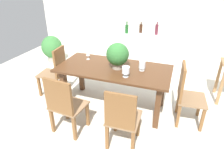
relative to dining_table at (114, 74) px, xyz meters
The scene contains 16 objects.
ground_plane 0.66m from the dining_table, 90.00° to the right, with size 7.04×7.04×0.00m, color beige.
back_wall 2.65m from the dining_table, 90.00° to the left, with size 6.40×0.10×2.60m, color silver.
dining_table is the anchor object (origin of this frame).
chair_near_left 1.01m from the dining_table, 115.82° to the right, with size 0.52×0.47×0.94m.
chair_head_end 1.19m from the dining_table, behind, with size 0.50×0.43×0.98m.
chair_near_right 1.01m from the dining_table, 64.57° to the right, with size 0.44×0.47×0.94m.
chair_foot_end 1.20m from the dining_table, ahead, with size 0.45×0.50×0.98m.
flower_centerpiece 0.35m from the dining_table, ahead, with size 0.37×0.37×0.43m.
crystal_vase_left 0.44m from the dining_table, 42.54° to the right, with size 0.12×0.12×0.17m.
crystal_vase_center_near 0.52m from the dining_table, ahead, with size 0.11×0.11×0.17m.
wine_glass 0.64m from the dining_table, 161.27° to the left, with size 0.07×0.07×0.14m.
kitchen_counter 1.74m from the dining_table, 83.19° to the left, with size 1.84×0.51×0.93m, color white.
wine_bottle_clear 1.83m from the dining_table, 88.24° to the left, with size 0.08×0.08×0.25m.
wine_bottle_green 1.68m from the dining_table, 98.58° to the left, with size 0.08×0.08×0.28m.
wine_bottle_tall 1.83m from the dining_table, 75.96° to the left, with size 0.08×0.08×0.29m.
potted_plant_floor 2.72m from the dining_table, 147.93° to the left, with size 0.55×0.55×0.72m.
Camera 1 is at (0.99, -2.82, 2.15)m, focal length 31.61 mm.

